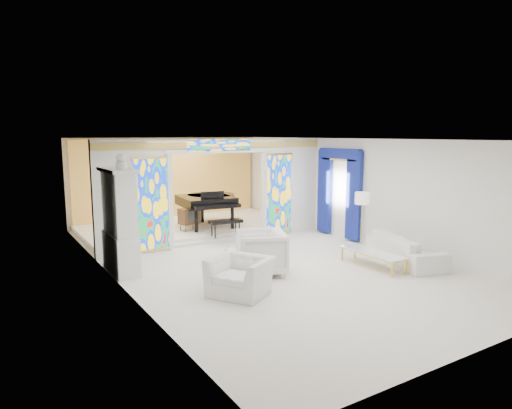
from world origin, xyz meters
TOP-DOWN VIEW (x-y plane):
  - floor at (0.00, 0.00)m, footprint 12.00×12.00m
  - ceiling at (0.00, 0.00)m, footprint 7.00×12.00m
  - wall_back at (0.00, 6.00)m, footprint 7.00×0.02m
  - wall_front at (0.00, -6.00)m, footprint 7.00×0.02m
  - wall_left at (-3.50, 0.00)m, footprint 0.02×12.00m
  - wall_right at (3.50, 0.00)m, footprint 0.02×12.00m
  - partition_wall at (0.00, 2.00)m, footprint 7.00×0.22m
  - stained_glass_left at (-2.03, 1.89)m, footprint 0.90×0.04m
  - stained_glass_right at (2.03, 1.89)m, footprint 0.90×0.04m
  - stained_glass_transom at (0.00, 1.89)m, footprint 2.00×0.04m
  - alcove_platform at (0.00, 4.10)m, footprint 6.80×3.80m
  - gold_curtain_back at (0.00, 5.88)m, footprint 6.70×0.10m
  - chandelier at (0.20, 4.00)m, footprint 0.48×0.48m
  - blue_drapes at (3.40, 0.70)m, footprint 0.14×1.85m
  - china_cabinet at (-3.22, 0.60)m, footprint 0.56×1.46m
  - armchair_left at (-1.63, -2.09)m, footprint 1.44×1.49m
  - armchair_right at (-0.56, -1.17)m, footprint 1.40×1.39m
  - sofa at (2.95, -2.26)m, footprint 1.59×2.50m
  - side_table at (-1.44, -1.26)m, footprint 0.48×0.48m
  - vase at (-1.44, -1.26)m, footprint 0.21×0.21m
  - coffee_table at (1.94, -2.15)m, footprint 0.53×1.71m
  - floor_lamp at (2.80, -0.89)m, footprint 0.42×0.42m
  - grand_piano at (0.48, 3.64)m, footprint 2.05×3.04m
  - tv_console at (-0.40, 3.23)m, footprint 0.65×0.50m

SIDE VIEW (x-z plane):
  - floor at x=0.00m, z-range 0.00..0.00m
  - alcove_platform at x=0.00m, z-range 0.00..0.18m
  - sofa at x=2.95m, z-range 0.00..0.68m
  - coffee_table at x=1.94m, z-range 0.16..0.54m
  - armchair_left at x=-1.63m, z-range 0.00..0.74m
  - side_table at x=-1.44m, z-range 0.09..0.67m
  - armchair_right at x=-0.56m, z-range 0.00..0.98m
  - tv_console at x=-0.40m, z-range 0.28..0.97m
  - vase at x=-1.44m, z-range 0.58..0.79m
  - grand_piano at x=0.48m, z-range 0.39..1.58m
  - china_cabinet at x=-3.22m, z-range -0.19..2.53m
  - stained_glass_left at x=-2.03m, z-range 0.10..2.50m
  - stained_glass_right at x=2.03m, z-range 0.10..2.50m
  - floor_lamp at x=2.80m, z-range 0.56..2.16m
  - wall_back at x=0.00m, z-range 0.00..3.00m
  - wall_front at x=0.00m, z-range 0.00..3.00m
  - wall_left at x=-3.50m, z-range 0.00..3.00m
  - wall_right at x=3.50m, z-range 0.00..3.00m
  - gold_curtain_back at x=0.00m, z-range 0.05..2.95m
  - blue_drapes at x=3.40m, z-range 0.25..2.90m
  - partition_wall at x=0.00m, z-range 0.15..3.15m
  - chandelier at x=0.20m, z-range 2.40..2.70m
  - stained_glass_transom at x=0.00m, z-range 2.65..2.99m
  - ceiling at x=0.00m, z-range 2.99..3.01m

